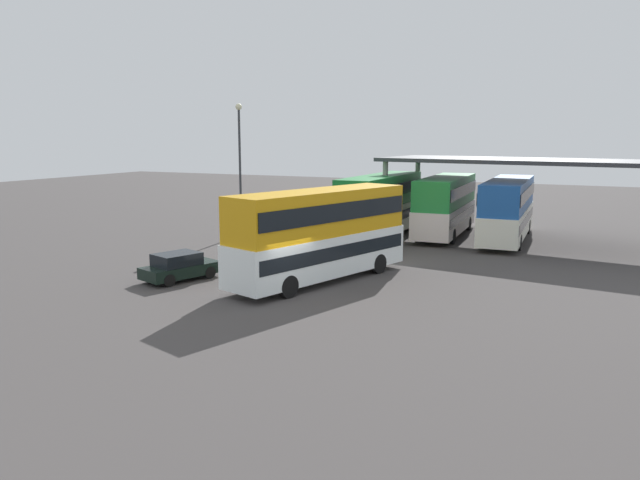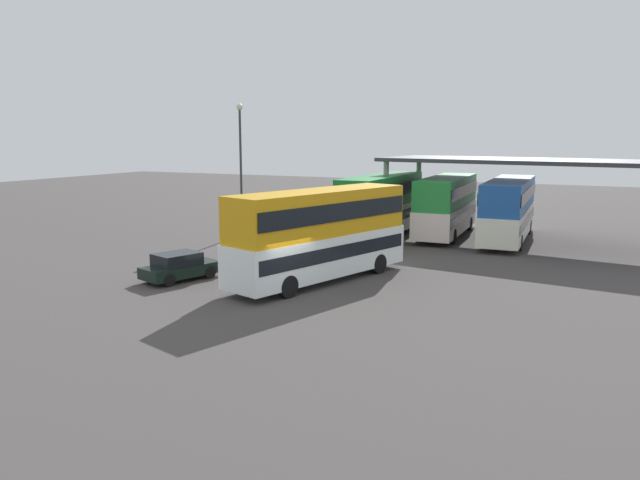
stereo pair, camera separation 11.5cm
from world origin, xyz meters
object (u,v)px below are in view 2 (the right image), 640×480
lamppost_tall (241,155)px  double_decker_near_canopy (382,204)px  double_decker_main (320,232)px  double_decker_far_right (509,207)px  double_decker_mid_row (446,204)px  parked_hatchback (180,266)px

lamppost_tall → double_decker_near_canopy: bearing=19.8°
double_decker_main → double_decker_far_right: size_ratio=0.94×
double_decker_far_right → lamppost_tall: (-17.17, -5.73, 3.36)m
double_decker_mid_row → double_decker_main: bearing=169.7°
double_decker_main → lamppost_tall: bearing=65.0°
parked_hatchback → double_decker_near_canopy: 16.67m
double_decker_main → double_decker_near_canopy: double_decker_main is taller
double_decker_mid_row → double_decker_far_right: bearing=-94.7°
double_decker_mid_row → double_decker_far_right: double_decker_mid_row is taller
double_decker_main → lamppost_tall: lamppost_tall is taller
parked_hatchback → double_decker_far_right: size_ratio=0.36×
double_decker_near_canopy → lamppost_tall: (-9.15, -3.29, 3.25)m
parked_hatchback → double_decker_mid_row: (8.44, 18.54, 1.58)m
parked_hatchback → double_decker_near_canopy: size_ratio=0.37×
parked_hatchback → double_decker_far_right: bearing=-16.3°
double_decker_near_canopy → double_decker_far_right: double_decker_near_canopy is taller
lamppost_tall → double_decker_far_right: bearing=18.5°
parked_hatchback → double_decker_main: bearing=-47.7°
double_decker_main → double_decker_mid_row: double_decker_main is taller
parked_hatchback → lamppost_tall: bearing=38.0°
double_decker_main → lamppost_tall: size_ratio=1.17×
double_decker_main → lamppost_tall: 14.93m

